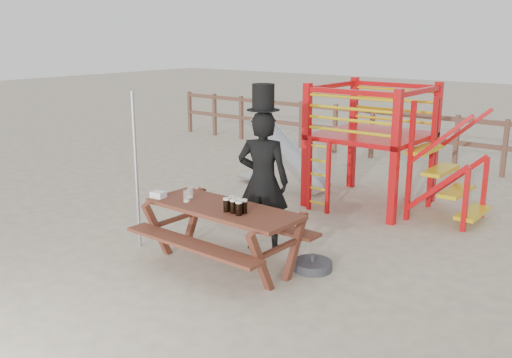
{
  "coord_description": "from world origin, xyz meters",
  "views": [
    {
      "loc": [
        4.55,
        -5.14,
        2.9
      ],
      "look_at": [
        -0.11,
        0.8,
        0.96
      ],
      "focal_mm": 40.0,
      "sensor_mm": 36.0,
      "label": 1
    }
  ],
  "objects": [
    {
      "name": "ground",
      "position": [
        0.0,
        0.0,
        0.0
      ],
      "size": [
        60.0,
        60.0,
        0.0
      ],
      "primitive_type": "plane",
      "color": "beige",
      "rests_on": "ground"
    },
    {
      "name": "back_fence",
      "position": [
        0.0,
        7.0,
        0.74
      ],
      "size": [
        15.09,
        0.09,
        1.2
      ],
      "color": "brown",
      "rests_on": "ground"
    },
    {
      "name": "playground_fort",
      "position": [
        0.12,
        3.58,
        1.07
      ],
      "size": [
        4.71,
        1.84,
        2.1
      ],
      "color": "red",
      "rests_on": "ground"
    },
    {
      "name": "picnic_table",
      "position": [
        0.04,
        -0.05,
        0.5
      ],
      "size": [
        2.08,
        1.45,
        0.79
      ],
      "rotation": [
        0.0,
        0.0,
        -0.02
      ],
      "color": "brown",
      "rests_on": "ground"
    },
    {
      "name": "man_with_hat",
      "position": [
        0.05,
        0.75,
        1.01
      ],
      "size": [
        0.82,
        0.69,
        2.26
      ],
      "rotation": [
        0.0,
        0.0,
        3.53
      ],
      "color": "black",
      "rests_on": "ground"
    },
    {
      "name": "metal_pole",
      "position": [
        -1.35,
        -0.26,
        1.08
      ],
      "size": [
        0.05,
        0.05,
        2.16
      ],
      "primitive_type": "cylinder",
      "color": "#B2B2B7",
      "rests_on": "ground"
    },
    {
      "name": "parasol_base",
      "position": [
        0.99,
        0.55,
        0.06
      ],
      "size": [
        0.5,
        0.5,
        0.21
      ],
      "color": "#37363B",
      "rests_on": "ground"
    },
    {
      "name": "paper_bag",
      "position": [
        -0.91,
        -0.27,
        0.83
      ],
      "size": [
        0.19,
        0.16,
        0.08
      ],
      "primitive_type": "cube",
      "rotation": [
        0.0,
        0.0,
        0.11
      ],
      "color": "white",
      "rests_on": "picnic_table"
    },
    {
      "name": "stout_pints",
      "position": [
        0.3,
        -0.13,
        0.88
      ],
      "size": [
        0.29,
        0.2,
        0.17
      ],
      "color": "black",
      "rests_on": "picnic_table"
    },
    {
      "name": "empty_glasses",
      "position": [
        -0.53,
        -0.09,
        0.86
      ],
      "size": [
        0.17,
        0.24,
        0.15
      ],
      "color": "silver",
      "rests_on": "picnic_table"
    }
  ]
}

